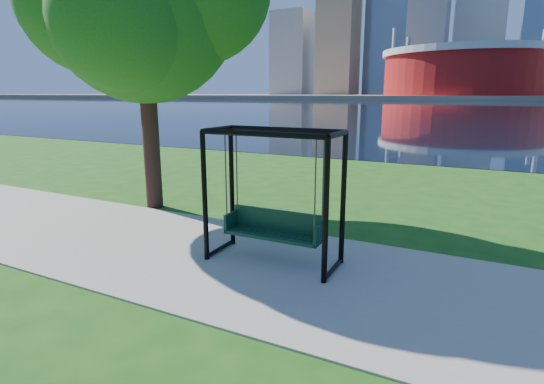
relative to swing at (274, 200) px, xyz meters
The scene contains 8 objects.
ground 1.21m from the swing, 152.72° to the left, with size 900.00×900.00×0.00m, color #1E5114.
path 1.22m from the swing, 137.77° to the right, with size 120.00×4.00×0.03m, color #9E937F.
river 102.19m from the swing, 90.20° to the left, with size 900.00×180.00×0.02m, color black.
far_bank 306.18m from the swing, 90.07° to the left, with size 900.00×228.00×2.00m, color #937F60.
stadium 235.77m from the swing, 92.52° to the left, with size 83.00×83.00×32.00m.
skyline 321.49m from the swing, 90.83° to the left, with size 392.00×66.00×96.50m.
swing is the anchor object (origin of this frame).
park_tree 6.37m from the swing, 156.54° to the left, with size 5.93×5.36×7.37m.
Camera 1 is at (3.57, -6.53, 2.94)m, focal length 28.00 mm.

